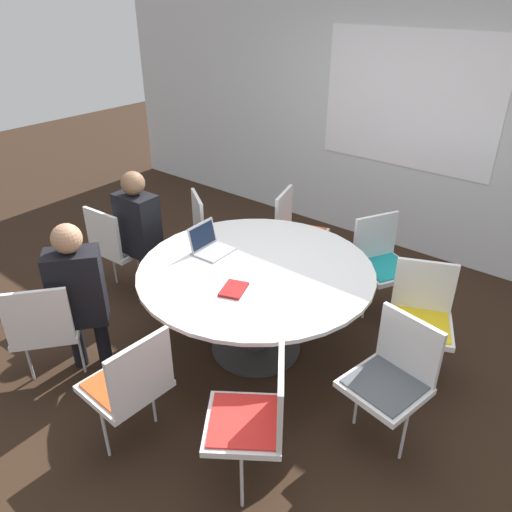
{
  "coord_description": "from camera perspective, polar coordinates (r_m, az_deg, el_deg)",
  "views": [
    {
      "loc": [
        1.98,
        -2.43,
        2.57
      ],
      "look_at": [
        0.0,
        0.0,
        0.84
      ],
      "focal_mm": 35.0,
      "sensor_mm": 36.0,
      "label": 1
    }
  ],
  "objects": [
    {
      "name": "person_0",
      "position": [
        4.42,
        -13.15,
        3.26
      ],
      "size": [
        0.37,
        0.27,
        1.21
      ],
      "rotation": [
        0.0,
        0.0,
        6.34
      ],
      "color": "black",
      "rests_on": "ground_plane"
    },
    {
      "name": "chair_1",
      "position": [
        3.72,
        -23.01,
        -7.2
      ],
      "size": [
        0.6,
        0.61,
        0.86
      ],
      "rotation": [
        0.0,
        0.0,
        7.18
      ],
      "color": "silver",
      "rests_on": "ground_plane"
    },
    {
      "name": "chair_6",
      "position": [
        4.34,
        14.21,
        -0.26
      ],
      "size": [
        0.58,
        0.58,
        0.86
      ],
      "rotation": [
        0.0,
        0.0,
        10.52
      ],
      "color": "silver",
      "rests_on": "ground_plane"
    },
    {
      "name": "chair_0",
      "position": [
        4.63,
        -15.63,
        1.46
      ],
      "size": [
        0.46,
        0.44,
        0.86
      ],
      "rotation": [
        0.0,
        0.0,
        6.34
      ],
      "color": "silver",
      "rests_on": "ground_plane"
    },
    {
      "name": "chair_8",
      "position": [
        4.74,
        -5.05,
        3.15
      ],
      "size": [
        0.6,
        0.59,
        0.86
      ],
      "rotation": [
        0.0,
        0.0,
        11.98
      ],
      "color": "silver",
      "rests_on": "ground_plane"
    },
    {
      "name": "chair_4",
      "position": [
        3.16,
        15.37,
        -12.8
      ],
      "size": [
        0.51,
        0.5,
        0.86
      ],
      "rotation": [
        0.0,
        0.0,
        9.23
      ],
      "color": "silver",
      "rests_on": "ground_plane"
    },
    {
      "name": "chair_2",
      "position": [
        3.09,
        -14.18,
        -13.74
      ],
      "size": [
        0.44,
        0.46,
        0.86
      ],
      "rotation": [
        0.0,
        0.0,
        7.82
      ],
      "color": "silver",
      "rests_on": "ground_plane"
    },
    {
      "name": "conference_table",
      "position": [
        3.7,
        -0.0,
        -3.08
      ],
      "size": [
        1.73,
        1.73,
        0.74
      ],
      "color": "#333333",
      "rests_on": "ground_plane"
    },
    {
      "name": "wall_back",
      "position": [
        5.35,
        16.87,
        14.58
      ],
      "size": [
        8.0,
        0.07,
        2.7
      ],
      "color": "silver",
      "rests_on": "ground_plane"
    },
    {
      "name": "laptop",
      "position": [
        3.85,
        -5.39,
        1.27
      ],
      "size": [
        0.27,
        0.29,
        0.21
      ],
      "rotation": [
        0.0,
        0.0,
        1.62
      ],
      "color": "#99999E",
      "rests_on": "conference_table"
    },
    {
      "name": "chair_3",
      "position": [
        2.82,
        0.01,
        -17.66
      ],
      "size": [
        0.6,
        0.6,
        0.86
      ],
      "rotation": [
        0.0,
        0.0,
        8.48
      ],
      "color": "silver",
      "rests_on": "ground_plane"
    },
    {
      "name": "ground_plane",
      "position": [
        4.05,
        -0.0,
        -10.41
      ],
      "size": [
        16.0,
        16.0,
        0.0
      ],
      "primitive_type": "plane",
      "color": "black"
    },
    {
      "name": "person_1",
      "position": [
        3.64,
        -19.72,
        -3.67
      ],
      "size": [
        0.4,
        0.42,
        1.21
      ],
      "rotation": [
        0.0,
        0.0,
        7.18
      ],
      "color": "black",
      "rests_on": "ground_plane"
    },
    {
      "name": "spiral_notebook",
      "position": [
        3.37,
        -2.57,
        -3.82
      ],
      "size": [
        0.21,
        0.25,
        0.02
      ],
      "color": "maroon",
      "rests_on": "conference_table"
    },
    {
      "name": "chair_7",
      "position": [
        4.75,
        4.6,
        3.22
      ],
      "size": [
        0.53,
        0.54,
        0.86
      ],
      "rotation": [
        0.0,
        0.0,
        11.3
      ],
      "color": "silver",
      "rests_on": "ground_plane"
    },
    {
      "name": "chair_5",
      "position": [
        3.73,
        18.37,
        -6.17
      ],
      "size": [
        0.57,
        0.56,
        0.86
      ],
      "rotation": [
        0.0,
        0.0,
        9.84
      ],
      "color": "silver",
      "rests_on": "ground_plane"
    }
  ]
}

